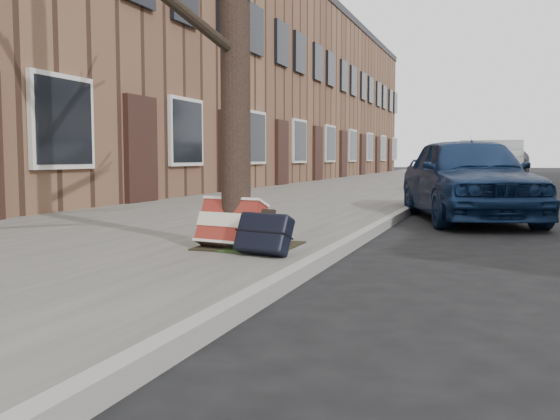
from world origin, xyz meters
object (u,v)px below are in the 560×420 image
(suitcase_red, at_px, (231,223))
(car_near_front, at_px, (468,177))
(suitcase_navy, at_px, (264,233))
(car_near_mid, at_px, (491,169))

(suitcase_red, height_order, car_near_front, car_near_front)
(suitcase_red, xyz_separation_m, car_near_front, (1.85, 4.68, 0.30))
(suitcase_navy, height_order, car_near_mid, car_near_mid)
(suitcase_red, bearing_deg, car_near_mid, 90.10)
(suitcase_red, xyz_separation_m, suitcase_navy, (0.42, -0.26, -0.04))
(suitcase_navy, distance_m, car_near_front, 5.16)
(car_near_mid, bearing_deg, suitcase_red, -100.22)
(suitcase_navy, bearing_deg, car_near_front, 86.99)
(car_near_front, bearing_deg, suitcase_red, -128.80)
(suitcase_navy, bearing_deg, car_near_mid, 94.31)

